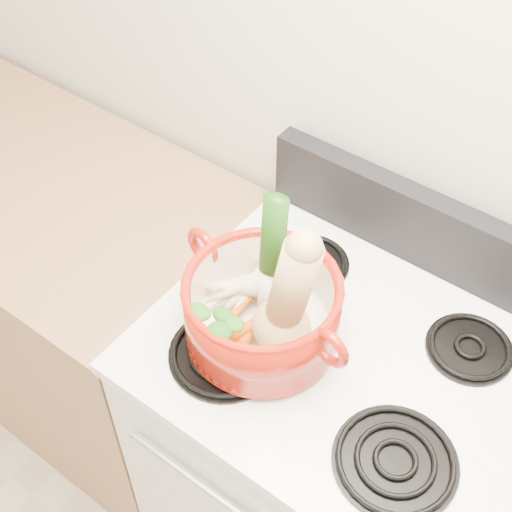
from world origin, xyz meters
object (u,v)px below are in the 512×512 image
Objects in this scene: squash at (283,295)px; stove_body at (331,463)px; dutch_oven at (262,310)px; leek at (270,261)px.

stove_body is at bearing 45.50° from squash.
dutch_oven is 0.97× the size of leek.
leek reaches higher than squash.
squash is at bearing -135.31° from stove_body.
leek reaches higher than dutch_oven.
dutch_oven is 0.12m from squash.
stove_body is 2.97× the size of leek.
squash is 0.95× the size of leek.
squash is at bearing -5.75° from dutch_oven.
leek is (-0.06, 0.05, 0.01)m from squash.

